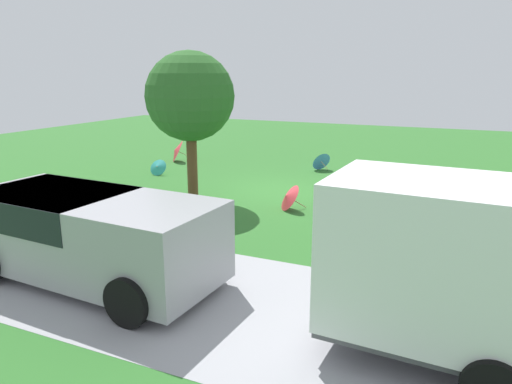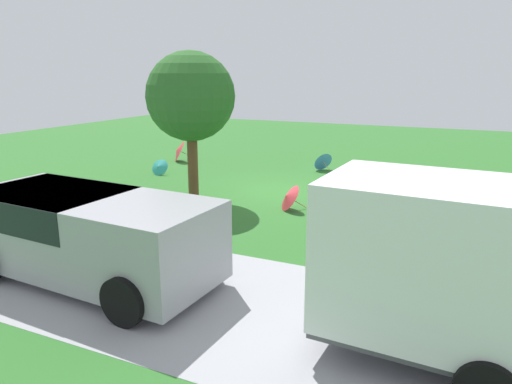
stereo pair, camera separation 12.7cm
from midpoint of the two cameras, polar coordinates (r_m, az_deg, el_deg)
ground at (r=14.59m, az=1.90°, el=0.02°), size 40.00×40.00×0.00m
road_strip at (r=8.87m, az=-15.83°, el=-10.19°), size 40.00×3.85×0.01m
van_dark at (r=8.87m, az=-20.18°, el=-4.26°), size 4.70×2.34×1.53m
box_trailer_white at (r=6.32m, az=22.97°, el=-8.05°), size 3.29×2.03×2.34m
park_bench at (r=10.47m, az=15.96°, el=-3.69°), size 1.62×0.57×0.90m
shade_tree at (r=13.37m, az=-8.23°, el=11.23°), size 2.46×2.46×4.17m
parasol_red_0 at (r=19.75m, az=-9.76°, el=4.93°), size 0.98×1.08×0.90m
parasol_blue_0 at (r=11.42m, az=23.70°, el=-3.41°), size 0.83×0.85×0.73m
parasol_teal_0 at (r=17.30m, az=-11.96°, el=2.96°), size 0.65×0.58×0.58m
parasol_red_1 at (r=11.86m, az=17.43°, el=-2.55°), size 0.64×0.61×0.59m
parasol_orange_0 at (r=15.10m, az=14.73°, el=1.39°), size 0.77×0.69×0.70m
parasol_blue_1 at (r=17.92m, az=7.58°, el=3.74°), size 0.80×0.83×0.70m
parasol_orange_1 at (r=13.68m, az=13.35°, el=0.22°), size 0.85×0.78×0.72m
parasol_orange_4 at (r=13.19m, az=24.20°, el=-1.45°), size 0.63×0.61×0.61m
parasol_red_3 at (r=12.63m, az=3.56°, el=-0.57°), size 0.89×0.94×0.73m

